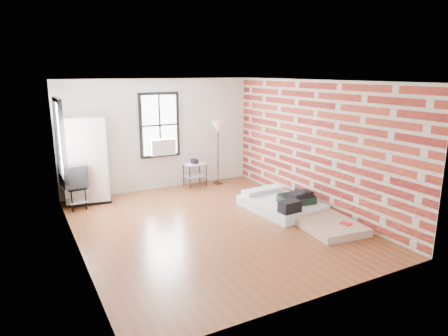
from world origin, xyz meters
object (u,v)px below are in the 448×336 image
mattress_main (282,204)px  wardrobe (85,161)px  side_table (195,168)px  tv_stand (74,177)px  mattress_bare (314,215)px  floor_lamp (218,130)px

mattress_main → wardrobe: size_ratio=0.89×
side_table → tv_stand: size_ratio=0.73×
side_table → wardrobe: bearing=-178.5°
mattress_main → mattress_bare: bearing=-80.8°
floor_lamp → wardrobe: bearing=-180.0°
mattress_main → tv_stand: (-3.96, 2.32, 0.56)m
mattress_main → floor_lamp: (-0.25, 2.57, 1.33)m
mattress_main → tv_stand: 4.62m
wardrobe → mattress_main: bearing=-27.8°
mattress_main → side_table: 2.81m
mattress_bare → floor_lamp: (-0.45, 3.39, 1.35)m
mattress_main → wardrobe: 4.55m
tv_stand → mattress_main: bearing=-37.1°
mattress_main → side_table: (-0.90, 2.64, 0.35)m
tv_stand → floor_lamp: bearing=-2.9°
side_table → floor_lamp: size_ratio=0.42×
mattress_bare → side_table: side_table is taller
side_table → tv_stand: bearing=-174.0°
mattress_main → wardrobe: wardrobe is taller
side_table → floor_lamp: bearing=-6.1°
wardrobe → floor_lamp: 3.44m
mattress_bare → wardrobe: (-3.85, 3.39, 0.86)m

